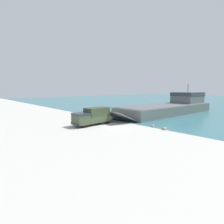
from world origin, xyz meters
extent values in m
plane|color=#B7B5AD|center=(0.00, 0.00, 0.00)|extent=(240.00, 240.00, 0.00)
cube|color=#56605B|center=(-2.47, 21.38, 1.12)|extent=(10.61, 31.01, 2.24)
cube|color=#56565B|center=(-2.47, 21.38, 2.28)|extent=(9.83, 29.75, 0.08)
cube|color=#56605B|center=(-1.90, 31.87, 3.89)|extent=(6.73, 8.89, 3.28)
cube|color=#28333D|center=(-1.90, 31.87, 4.89)|extent=(6.91, 8.98, 0.99)
cylinder|color=#3F3F42|center=(-1.90, 31.87, 6.73)|extent=(0.16, 0.16, 2.40)
cube|color=#56565B|center=(-3.43, 3.64, 1.21)|extent=(7.88, 5.43, 2.22)
cube|color=#3D4C33|center=(-3.65, -2.10, 0.99)|extent=(2.80, 7.03, 1.10)
cube|color=#3D4C33|center=(-3.59, -4.39, 1.98)|extent=(2.51, 2.44, 0.88)
cube|color=#28333D|center=(-3.59, -4.39, 2.20)|extent=(2.59, 2.46, 0.44)
cube|color=#344129|center=(-3.69, -0.92, 2.30)|extent=(2.62, 4.46, 1.52)
cube|color=#2D2D2D|center=(-3.55, -5.49, 0.59)|extent=(2.65, 0.32, 0.32)
cylinder|color=black|center=(-2.48, -4.22, 0.68)|extent=(0.37, 1.36, 1.35)
cylinder|color=black|center=(-4.70, -4.29, 0.68)|extent=(0.37, 1.36, 1.35)
cylinder|color=black|center=(-2.59, -0.46, 0.68)|extent=(0.37, 1.36, 1.35)
cylinder|color=black|center=(-4.81, -0.52, 0.68)|extent=(0.37, 1.36, 1.35)
cylinder|color=black|center=(-2.63, 0.64, 0.68)|extent=(0.37, 1.36, 1.35)
cylinder|color=black|center=(-4.84, 0.58, 0.68)|extent=(0.37, 1.36, 1.35)
cylinder|color=#3D4C33|center=(-6.21, -0.57, 0.44)|extent=(0.14, 0.14, 0.89)
cylinder|color=#3D4C33|center=(-6.33, -0.71, 0.44)|extent=(0.14, 0.14, 0.89)
cube|color=#3D4C33|center=(-6.27, -0.64, 1.24)|extent=(0.47, 0.49, 0.70)
sphere|color=tan|center=(-6.27, -0.64, 1.71)|extent=(0.24, 0.24, 0.24)
cube|color=#2D7060|center=(-13.93, 46.21, 0.41)|extent=(4.77, 6.60, 0.81)
cube|color=silver|center=(-13.71, 46.63, 1.26)|extent=(2.19, 2.37, 0.89)
cube|color=#475638|center=(-6.11, -2.46, 0.42)|extent=(1.15, 1.25, 0.85)
sphere|color=#66605B|center=(-13.34, 3.53, 0.00)|extent=(0.56, 0.56, 0.56)
sphere|color=gray|center=(4.70, 4.68, 0.00)|extent=(0.75, 0.75, 0.75)
sphere|color=gray|center=(7.20, 4.25, 0.00)|extent=(0.89, 0.89, 0.89)
camera|label=1|loc=(21.81, -20.23, 6.44)|focal=28.00mm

